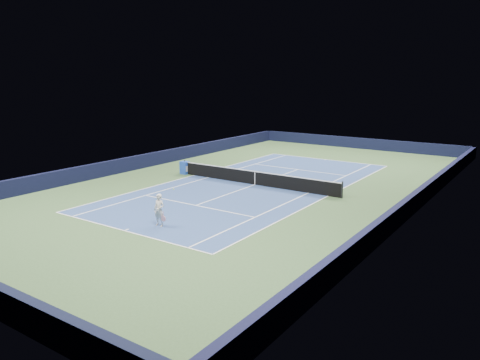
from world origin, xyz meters
The scene contains 19 objects.
ground centered at (0.00, 0.00, 0.00)m, with size 40.00×40.00×0.00m, color #35522C.
wall_far centered at (0.00, 19.82, 0.55)m, with size 22.00×0.35×1.10m, color black.
wall_right centered at (10.82, 0.00, 0.55)m, with size 0.35×40.00×1.10m, color black.
wall_left centered at (-10.82, 0.00, 0.55)m, with size 0.35×40.00×1.10m, color black.
court_surface centered at (0.00, 0.00, 0.00)m, with size 10.97×23.77×0.01m, color navy.
baseline_far centered at (0.00, 11.88, 0.01)m, with size 10.97×0.08×0.00m, color white.
baseline_near centered at (0.00, -11.88, 0.01)m, with size 10.97×0.08×0.00m, color white.
sideline_doubles_right centered at (5.49, 0.00, 0.01)m, with size 0.08×23.77×0.00m, color white.
sideline_doubles_left centered at (-5.49, 0.00, 0.01)m, with size 0.08×23.77×0.00m, color white.
sideline_singles_right centered at (4.12, 0.00, 0.01)m, with size 0.08×23.77×0.00m, color white.
sideline_singles_left centered at (-4.12, 0.00, 0.01)m, with size 0.08×23.77×0.00m, color white.
service_line_far centered at (0.00, 6.40, 0.01)m, with size 8.23×0.08×0.00m, color white.
service_line_near centered at (0.00, -6.40, 0.01)m, with size 8.23×0.08×0.00m, color white.
center_service_line centered at (0.00, 0.00, 0.01)m, with size 0.08×12.80×0.00m, color white.
center_mark_far centered at (0.00, 11.73, 0.01)m, with size 0.08×0.30×0.00m, color white.
center_mark_near centered at (0.00, -11.73, 0.01)m, with size 0.08×0.30×0.00m, color white.
tennis_net centered at (0.00, 0.00, 0.50)m, with size 12.90×0.10×1.07m.
sponsor_cube centered at (-6.40, -0.02, 0.49)m, with size 0.62×0.56×0.98m.
tennis_player centered at (0.93, -10.35, 0.83)m, with size 0.79×1.26×1.75m.
Camera 1 is at (17.03, -26.64, 7.50)m, focal length 35.00 mm.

